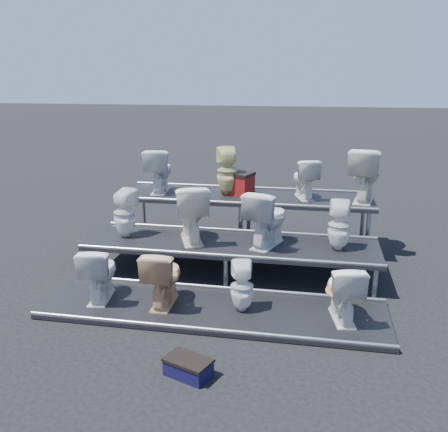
% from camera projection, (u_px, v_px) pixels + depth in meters
% --- Properties ---
extents(ground, '(80.00, 80.00, 0.00)m').
position_uv_depth(ground, '(232.00, 272.00, 7.36)').
color(ground, black).
rests_on(ground, ground).
extents(tier_front, '(4.20, 1.20, 0.06)m').
position_uv_depth(tier_front, '(214.00, 310.00, 6.13)').
color(tier_front, black).
rests_on(tier_front, ground).
extents(tier_mid, '(4.20, 1.20, 0.46)m').
position_uv_depth(tier_mid, '(232.00, 258.00, 7.30)').
color(tier_mid, black).
rests_on(tier_mid, ground).
extents(tier_back, '(4.20, 1.20, 0.86)m').
position_uv_depth(tier_back, '(245.00, 220.00, 8.47)').
color(tier_back, black).
rests_on(tier_back, ground).
extents(toilet_0, '(0.49, 0.74, 0.70)m').
position_uv_depth(toilet_0, '(99.00, 272.00, 6.28)').
color(toilet_0, silver).
rests_on(toilet_0, tier_front).
extents(toilet_1, '(0.41, 0.71, 0.72)m').
position_uv_depth(toilet_1, '(163.00, 276.00, 6.13)').
color(toilet_1, tan).
rests_on(toilet_1, tier_front).
extents(toilet_2, '(0.33, 0.34, 0.62)m').
position_uv_depth(toilet_2, '(242.00, 286.00, 5.97)').
color(toilet_2, silver).
rests_on(toilet_2, tier_front).
extents(toilet_3, '(0.51, 0.74, 0.70)m').
position_uv_depth(toilet_3, '(343.00, 291.00, 5.75)').
color(toilet_3, silver).
rests_on(toilet_3, tier_front).
extents(toilet_4, '(0.39, 0.40, 0.72)m').
position_uv_depth(toilet_4, '(125.00, 213.00, 7.43)').
color(toilet_4, silver).
rests_on(toilet_4, tier_mid).
extents(toilet_5, '(0.74, 0.95, 0.85)m').
position_uv_depth(toilet_5, '(191.00, 212.00, 7.23)').
color(toilet_5, silver).
rests_on(toilet_5, tier_mid).
extents(toilet_6, '(0.68, 0.90, 0.81)m').
position_uv_depth(toilet_6, '(267.00, 218.00, 7.04)').
color(toilet_6, silver).
rests_on(toilet_6, tier_mid).
extents(toilet_7, '(0.32, 0.33, 0.69)m').
position_uv_depth(toilet_7, '(339.00, 226.00, 6.87)').
color(toilet_7, silver).
rests_on(toilet_7, tier_mid).
extents(toilet_8, '(0.50, 0.78, 0.75)m').
position_uv_depth(toilet_8, '(159.00, 170.00, 8.52)').
color(toilet_8, silver).
rests_on(toilet_8, tier_back).
extents(toilet_9, '(0.46, 0.47, 0.80)m').
position_uv_depth(toilet_9, '(228.00, 171.00, 8.30)').
color(toilet_9, '#CBC97E').
rests_on(toilet_9, tier_back).
extents(toilet_10, '(0.54, 0.72, 0.65)m').
position_uv_depth(toilet_10, '(304.00, 178.00, 8.09)').
color(toilet_10, silver).
rests_on(toilet_10, tier_back).
extents(toilet_11, '(0.62, 0.91, 0.86)m').
position_uv_depth(toilet_11, '(365.00, 174.00, 7.90)').
color(toilet_11, silver).
rests_on(toilet_11, tier_back).
extents(red_crate, '(0.55, 0.50, 0.33)m').
position_uv_depth(red_crate, '(238.00, 185.00, 8.39)').
color(red_crate, maroon).
rests_on(red_crate, tier_back).
extents(step_stool, '(0.49, 0.40, 0.15)m').
position_uv_depth(step_stool, '(188.00, 368.00, 4.82)').
color(step_stool, black).
rests_on(step_stool, ground).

